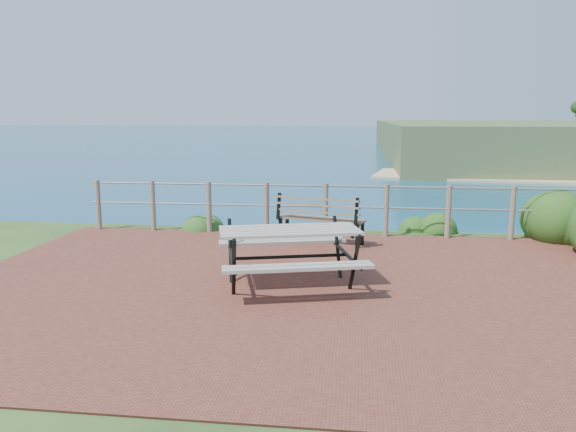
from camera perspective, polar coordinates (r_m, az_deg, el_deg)
name	(u,v)px	position (r m, az deg, el deg)	size (l,w,h in m)	color
ground	(311,287)	(7.66, 2.30, -7.24)	(10.00, 7.00, 0.12)	brown
ocean	(358,122)	(207.30, 7.08, 9.44)	(1200.00, 1200.00, 0.00)	#15657F
safety_railing	(326,206)	(10.79, 3.84, 0.97)	(9.40, 0.10, 1.00)	#6B5B4C
picnic_table	(290,251)	(7.54, 0.16, -3.58)	(1.99, 1.56, 0.78)	gray
park_bench	(321,212)	(10.10, 3.37, 0.46)	(1.64, 0.86, 0.90)	brown
shrub_right_edge	(568,242)	(11.51, 26.57, -2.42)	(1.25, 1.25, 1.77)	#194515
shrub_lip_west	(201,229)	(11.68, -8.85, -1.28)	(0.71, 0.71, 0.43)	#214B1C
shrub_lip_east	(424,230)	(11.71, 13.66, -1.42)	(0.87, 0.87, 0.65)	#194515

